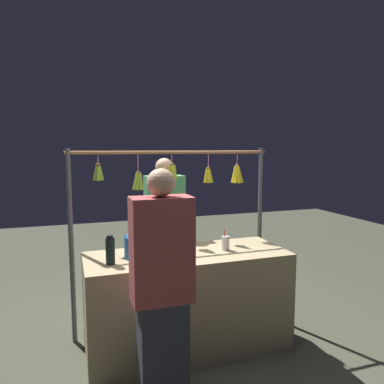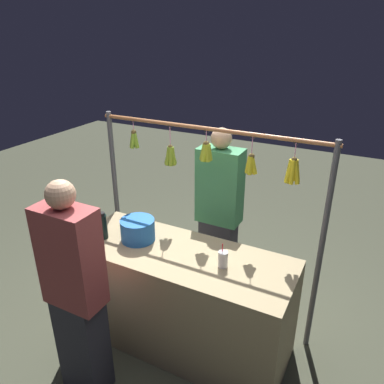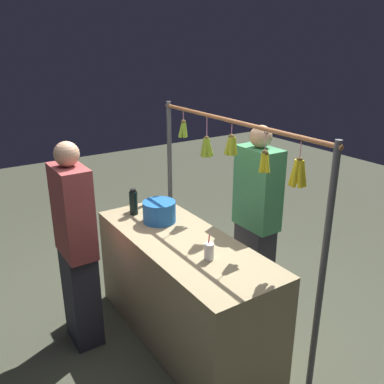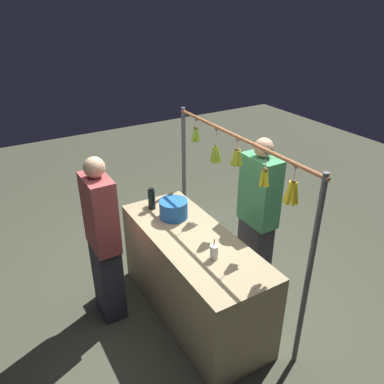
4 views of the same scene
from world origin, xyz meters
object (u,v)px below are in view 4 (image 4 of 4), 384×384
Objects in this scene: vendor_person at (257,219)px; blue_bucket at (174,209)px; drink_cup at (214,252)px; water_bottle at (152,199)px; customer_person at (104,243)px.

blue_bucket is at bearing 61.57° from vendor_person.
vendor_person reaches higher than drink_cup.
water_bottle is 1.08m from vendor_person.
customer_person is (0.40, 1.46, -0.01)m from vendor_person.
customer_person is at bearing 89.84° from blue_bucket.
blue_bucket is at bearing -157.55° from water_bottle.
drink_cup is 0.11× the size of vendor_person.
blue_bucket is 0.16× the size of vendor_person.
water_bottle is 0.69m from customer_person.
water_bottle reaches higher than blue_bucket.
water_bottle is at bearing 22.45° from blue_bucket.
blue_bucket is (-0.26, -0.11, -0.02)m from water_bottle.
vendor_person reaches higher than customer_person.
customer_person is (0.76, 0.69, -0.12)m from drink_cup.
water_bottle is 0.29m from blue_bucket.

